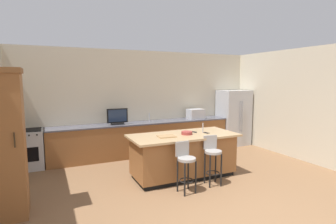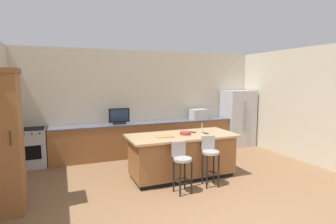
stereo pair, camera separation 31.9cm
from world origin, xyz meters
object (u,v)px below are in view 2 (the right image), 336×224
cabinet_tower (1,140)px  cutting_board (165,136)px  cell_phone (205,133)px  fruit_bowl (185,133)px  microwave (199,114)px  tv_monitor (119,117)px  kitchen_island (182,155)px  bar_stool_left (182,163)px  tv_remote (192,132)px  bar_stool_right (210,156)px  refrigerator (238,118)px  range_oven (30,148)px

cabinet_tower → cutting_board: (2.85, 0.37, -0.24)m
cabinet_tower → cell_phone: cabinet_tower is taller
cell_phone → fruit_bowl: bearing=161.7°
cabinet_tower → microwave: cabinet_tower is taller
microwave → tv_monitor: (-2.43, -0.05, 0.05)m
kitchen_island → bar_stool_left: 0.83m
cell_phone → tv_remote: size_ratio=0.88×
bar_stool_right → fruit_bowl: fruit_bowl is taller
microwave → tv_remote: microwave is taller
refrigerator → cutting_board: size_ratio=4.88×
bar_stool_left → tv_monitor: bearing=97.2°
refrigerator → microwave: bearing=177.7°
cabinet_tower → fruit_bowl: (3.34, 0.39, -0.22)m
microwave → fruit_bowl: microwave is taller
range_oven → bar_stool_right: 4.33m
kitchen_island → microwave: bearing=53.3°
cabinet_tower → tv_monitor: (2.31, 2.34, -0.06)m
microwave → cell_phone: 2.25m
cell_phone → range_oven: bearing=137.6°
tv_monitor → fruit_bowl: tv_monitor is taller
cell_phone → bar_stool_right: bearing=-124.2°
kitchen_island → range_oven: 3.70m
tv_monitor → bar_stool_right: (1.28, -2.56, -0.53)m
refrigerator → cutting_board: bearing=-149.0°
bar_stool_left → cell_phone: bar_stool_left is taller
fruit_bowl → microwave: bearing=55.0°
bar_stool_right → cutting_board: size_ratio=2.73×
bar_stool_left → bar_stool_right: (0.67, 0.11, 0.03)m
tv_remote → cell_phone: bearing=-68.6°
tv_remote → bar_stool_right: bearing=-118.1°
refrigerator → cell_phone: bearing=-139.5°
range_oven → tv_remote: bearing=-28.2°
tv_monitor → cell_phone: (1.50, -1.99, -0.18)m
tv_monitor → tv_remote: size_ratio=3.25×
fruit_bowl → cabinet_tower: bearing=-173.3°
range_oven → bar_stool_right: (3.46, -2.61, 0.12)m
cabinet_tower → cutting_board: bearing=7.3°
bar_stool_right → cutting_board: bearing=149.8°
kitchen_island → cutting_board: size_ratio=6.46×
microwave → cell_phone: bearing=-114.5°
bar_stool_right → refrigerator: bearing=53.2°
tv_monitor → fruit_bowl: 2.21m
cutting_board → bar_stool_left: bearing=-83.7°
bar_stool_left → cell_phone: 1.18m
range_oven → microwave: (4.60, 0.00, 0.60)m
bar_stool_right → fruit_bowl: size_ratio=4.17×
microwave → bar_stool_right: bearing=-113.7°
refrigerator → cabinet_tower: bearing=-159.1°
refrigerator → range_oven: size_ratio=1.87×
cabinet_tower → kitchen_island: bearing=7.3°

